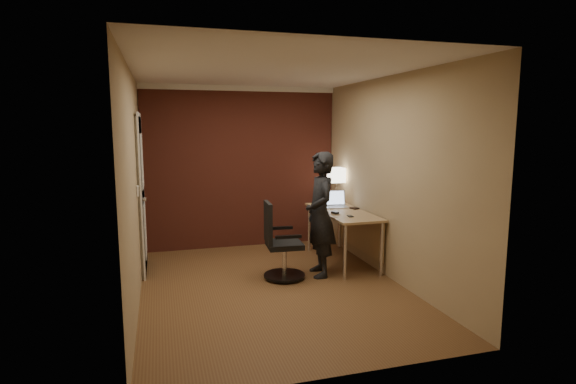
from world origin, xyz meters
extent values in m
plane|color=brown|center=(0.00, 0.00, 0.00)|extent=(4.00, 4.00, 0.00)
plane|color=white|center=(0.00, 0.00, 2.50)|extent=(4.00, 4.00, 0.00)
plane|color=tan|center=(0.00, 2.00, 1.25)|extent=(3.00, 0.00, 3.00)
plane|color=tan|center=(0.00, -2.00, 1.25)|extent=(3.00, 0.00, 3.00)
plane|color=tan|center=(-1.50, 0.00, 1.25)|extent=(0.00, 4.00, 4.00)
plane|color=tan|center=(1.50, 0.00, 1.25)|extent=(0.00, 4.00, 4.00)
cube|color=brown|center=(0.00, 1.97, 1.25)|extent=(2.98, 0.06, 2.50)
cube|color=silver|center=(0.00, 1.96, 2.46)|extent=(3.00, 0.08, 0.08)
cube|color=silver|center=(0.00, -1.96, 2.46)|extent=(3.00, 0.08, 0.08)
cube|color=silver|center=(-1.46, 0.00, 2.46)|extent=(0.08, 4.00, 0.08)
cube|color=silver|center=(1.46, 0.00, 2.46)|extent=(0.08, 4.00, 0.08)
cube|color=silver|center=(-1.48, 1.10, 1.00)|extent=(0.05, 0.82, 2.02)
cube|color=silver|center=(-1.46, 1.10, 1.00)|extent=(0.02, 0.92, 2.12)
cylinder|color=silver|center=(-1.43, 0.77, 1.00)|extent=(0.05, 0.05, 0.05)
cube|color=silver|center=(-1.49, 0.45, 1.15)|extent=(0.02, 0.08, 0.12)
cube|color=tan|center=(1.18, 0.71, 0.71)|extent=(0.60, 1.50, 0.03)
cube|color=tan|center=(1.46, 0.71, 0.43)|extent=(0.02, 1.38, 0.54)
cylinder|color=silver|center=(0.93, 0.02, 0.35)|extent=(0.04, 0.04, 0.70)
cylinder|color=silver|center=(0.93, 1.40, 0.35)|extent=(0.04, 0.04, 0.70)
cylinder|color=silver|center=(1.43, 0.02, 0.35)|extent=(0.04, 0.04, 0.70)
cylinder|color=silver|center=(1.43, 1.40, 0.35)|extent=(0.04, 0.04, 0.70)
cube|color=silver|center=(1.35, 1.37, 0.74)|extent=(0.11, 0.11, 0.01)
cylinder|color=silver|center=(1.35, 1.37, 0.90)|extent=(0.01, 0.01, 0.30)
cube|color=white|center=(1.35, 1.37, 1.16)|extent=(0.22, 0.22, 0.22)
cube|color=silver|center=(1.20, 0.98, 0.74)|extent=(0.35, 0.26, 0.01)
cube|color=silver|center=(1.21, 1.10, 0.85)|extent=(0.33, 0.09, 0.22)
cube|color=#B2CCF2|center=(1.21, 1.09, 0.85)|extent=(0.30, 0.07, 0.19)
cube|color=gray|center=(1.20, 0.97, 0.75)|extent=(0.29, 0.16, 0.00)
cube|color=black|center=(1.00, 0.54, 0.75)|extent=(0.09, 0.11, 0.03)
cube|color=black|center=(1.13, 0.32, 0.73)|extent=(0.07, 0.12, 0.01)
cube|color=black|center=(1.40, 0.79, 0.74)|extent=(0.12, 0.13, 0.02)
cylinder|color=black|center=(0.22, 0.27, 0.04)|extent=(0.52, 0.52, 0.03)
cylinder|color=silver|center=(0.22, 0.27, 0.23)|extent=(0.06, 0.06, 0.39)
cube|color=black|center=(0.22, 0.27, 0.43)|extent=(0.45, 0.45, 0.06)
cube|color=black|center=(0.02, 0.28, 0.72)|extent=(0.07, 0.39, 0.51)
cube|color=black|center=(0.24, 0.51, 0.59)|extent=(0.32, 0.07, 0.04)
cube|color=black|center=(0.21, 0.03, 0.59)|extent=(0.32, 0.07, 0.04)
imported|color=black|center=(0.69, 0.27, 0.79)|extent=(0.42, 0.60, 1.58)
camera|label=1|loc=(-1.23, -4.95, 1.89)|focal=28.00mm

